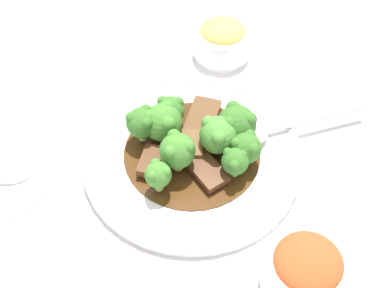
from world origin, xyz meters
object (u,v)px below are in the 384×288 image
(broccoli_floret_3, at_px, (234,163))
(serving_spoon, at_px, (255,133))
(broccoli_floret_4, at_px, (142,122))
(broccoli_floret_6, at_px, (219,134))
(side_bowl_appetizer, at_px, (222,39))
(broccoli_floret_0, at_px, (170,110))
(broccoli_floret_8, at_px, (158,174))
(main_plate, at_px, (192,155))
(beef_strip_1, at_px, (202,119))
(beef_strip_3, at_px, (153,162))
(sauce_dish, at_px, (13,160))
(broccoli_floret_2, at_px, (236,124))
(beef_strip_0, at_px, (190,144))
(broccoli_floret_5, at_px, (177,150))
(side_bowl_kimchi, at_px, (306,269))
(beef_strip_2, at_px, (203,167))
(broccoli_floret_1, at_px, (162,123))
(broccoli_floret_7, at_px, (246,148))

(broccoli_floret_3, bearing_deg, serving_spoon, -81.96)
(broccoli_floret_4, height_order, broccoli_floret_6, broccoli_floret_6)
(serving_spoon, height_order, side_bowl_appetizer, side_bowl_appetizer)
(broccoli_floret_0, height_order, broccoli_floret_8, broccoli_floret_8)
(main_plate, relative_size, beef_strip_1, 3.60)
(beef_strip_3, bearing_deg, broccoli_floret_0, -71.15)
(sauce_dish, bearing_deg, broccoli_floret_2, -140.28)
(beef_strip_0, height_order, sauce_dish, beef_strip_0)
(broccoli_floret_2, bearing_deg, serving_spoon, -133.34)
(beef_strip_3, bearing_deg, main_plate, -120.79)
(broccoli_floret_5, bearing_deg, side_bowl_kimchi, 168.60)
(broccoli_floret_3, bearing_deg, broccoli_floret_0, -12.92)
(beef_strip_3, xyz_separation_m, serving_spoon, (-0.08, -0.12, -0.00))
(sauce_dish, bearing_deg, broccoli_floret_0, -130.53)
(broccoli_floret_8, bearing_deg, broccoli_floret_4, -38.81)
(broccoli_floret_2, distance_m, sauce_dish, 0.31)
(beef_strip_3, height_order, broccoli_floret_2, broccoli_floret_2)
(broccoli_floret_3, distance_m, serving_spoon, 0.08)
(serving_spoon, bearing_deg, broccoli_floret_6, 59.69)
(beef_strip_0, xyz_separation_m, beef_strip_3, (0.02, 0.05, -0.00))
(beef_strip_1, xyz_separation_m, sauce_dish, (0.18, 0.19, -0.02))
(beef_strip_1, height_order, serving_spoon, serving_spoon)
(broccoli_floret_0, distance_m, broccoli_floret_6, 0.08)
(beef_strip_1, bearing_deg, beef_strip_2, 125.40)
(beef_strip_2, xyz_separation_m, broccoli_floret_6, (0.00, -0.04, 0.03))
(beef_strip_3, xyz_separation_m, broccoli_floret_1, (0.02, -0.05, 0.02))
(beef_strip_0, xyz_separation_m, broccoli_floret_2, (-0.04, -0.05, 0.02))
(broccoli_floret_4, bearing_deg, beef_strip_2, -178.19)
(broccoli_floret_3, distance_m, broccoli_floret_8, 0.10)
(main_plate, distance_m, broccoli_floret_2, 0.08)
(broccoli_floret_8, xyz_separation_m, serving_spoon, (-0.06, -0.15, -0.02))
(beef_strip_0, height_order, beef_strip_3, beef_strip_0)
(beef_strip_0, bearing_deg, broccoli_floret_0, -24.33)
(broccoli_floret_7, distance_m, side_bowl_kimchi, 0.17)
(broccoli_floret_2, bearing_deg, side_bowl_appetizer, -52.23)
(beef_strip_1, height_order, beef_strip_2, beef_strip_1)
(side_bowl_appetizer, bearing_deg, broccoli_floret_1, 99.92)
(main_plate, relative_size, broccoli_floret_2, 5.20)
(broccoli_floret_8, bearing_deg, broccoli_floret_5, -89.78)
(main_plate, distance_m, broccoli_floret_5, 0.06)
(broccoli_floret_3, relative_size, broccoli_floret_7, 0.94)
(side_bowl_appetizer, bearing_deg, beef_strip_1, 112.90)
(broccoli_floret_3, bearing_deg, beef_strip_2, 19.75)
(broccoli_floret_4, bearing_deg, sauce_dish, 43.89)
(broccoli_floret_5, bearing_deg, beef_strip_1, -77.95)
(beef_strip_3, height_order, broccoli_floret_4, broccoli_floret_4)
(beef_strip_0, height_order, broccoli_floret_7, broccoli_floret_7)
(side_bowl_appetizer, bearing_deg, broccoli_floret_5, 109.29)
(broccoli_floret_0, bearing_deg, sauce_dish, 49.47)
(broccoli_floret_6, relative_size, serving_spoon, 0.30)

